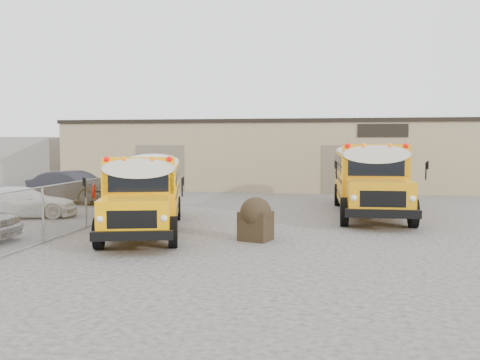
% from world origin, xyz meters
% --- Properties ---
extents(ground, '(120.00, 120.00, 0.00)m').
position_xyz_m(ground, '(0.00, 0.00, 0.00)').
color(ground, '#383633').
rests_on(ground, ground).
extents(warehouse, '(30.20, 10.20, 4.67)m').
position_xyz_m(warehouse, '(-0.00, 19.99, 2.37)').
color(warehouse, '#8E7B57').
rests_on(warehouse, ground).
extents(chainlink_fence, '(0.07, 18.07, 1.81)m').
position_xyz_m(chainlink_fence, '(-6.00, 3.00, 0.90)').
color(chainlink_fence, gray).
rests_on(chainlink_fence, ground).
extents(distant_building_left, '(8.00, 6.00, 3.60)m').
position_xyz_m(distant_building_left, '(-22.00, 22.00, 1.80)').
color(distant_building_left, gray).
rests_on(distant_building_left, ground).
extents(school_bus_left, '(4.60, 9.63, 2.74)m').
position_xyz_m(school_bus_left, '(-5.31, 5.96, 1.59)').
color(school_bus_left, '#FFA404').
rests_on(school_bus_left, ground).
extents(school_bus_right, '(2.99, 10.82, 3.15)m').
position_xyz_m(school_bus_right, '(4.44, 13.13, 1.82)').
color(school_bus_right, orange).
rests_on(school_bus_right, ground).
extents(tarp_bundle, '(1.16, 1.10, 1.41)m').
position_xyz_m(tarp_bundle, '(0.50, -1.37, 0.72)').
color(tarp_bundle, black).
rests_on(tarp_bundle, ground).
extents(car_white, '(4.82, 3.09, 1.30)m').
position_xyz_m(car_white, '(-9.96, 2.27, 0.65)').
color(car_white, silver).
rests_on(car_white, ground).
extents(car_dark, '(5.35, 2.91, 1.67)m').
position_xyz_m(car_dark, '(-10.43, 7.84, 0.84)').
color(car_dark, black).
rests_on(car_dark, ground).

